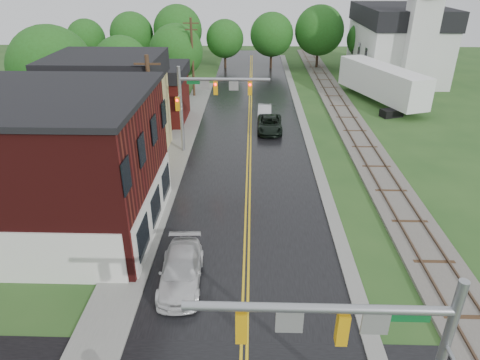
{
  "coord_description": "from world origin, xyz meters",
  "views": [
    {
      "loc": [
        0.19,
        -6.59,
        14.32
      ],
      "look_at": [
        -0.42,
        14.78,
        3.5
      ],
      "focal_mm": 32.0,
      "sensor_mm": 36.0,
      "label": 1
    }
  ],
  "objects_px": {
    "pickup_white": "(181,271)",
    "utility_pole_b": "(152,117)",
    "tree_left_b": "(53,70)",
    "semi_trailer": "(382,82)",
    "traffic_signal_near": "(368,343)",
    "utility_pole_c": "(192,57)",
    "tree_left_e": "(177,53)",
    "suv_dark": "(270,124)",
    "traffic_signal_far": "(206,94)",
    "tree_left_c": "(123,65)",
    "church": "(401,35)",
    "sedan_silver": "(265,112)",
    "brick_building": "(27,165)"
  },
  "relations": [
    {
      "from": "tree_left_e",
      "to": "brick_building",
      "type": "bearing_deg",
      "value": -96.71
    },
    {
      "from": "utility_pole_c",
      "to": "suv_dark",
      "type": "bearing_deg",
      "value": -53.65
    },
    {
      "from": "brick_building",
      "to": "traffic_signal_near",
      "type": "relative_size",
      "value": 1.95
    },
    {
      "from": "tree_left_e",
      "to": "sedan_silver",
      "type": "height_order",
      "value": "tree_left_e"
    },
    {
      "from": "tree_left_e",
      "to": "pickup_white",
      "type": "xyz_separation_m",
      "value": [
        5.63,
        -35.7,
        -4.09
      ]
    },
    {
      "from": "brick_building",
      "to": "pickup_white",
      "type": "xyz_separation_m",
      "value": [
        9.26,
        -4.8,
        -3.43
      ]
    },
    {
      "from": "brick_building",
      "to": "tree_left_e",
      "type": "distance_m",
      "value": 31.12
    },
    {
      "from": "tree_left_e",
      "to": "church",
      "type": "bearing_deg",
      "value": 15.2
    },
    {
      "from": "traffic_signal_near",
      "to": "church",
      "type": "bearing_deg",
      "value": 72.28
    },
    {
      "from": "church",
      "to": "tree_left_e",
      "type": "xyz_separation_m",
      "value": [
        -28.85,
        -7.84,
        -1.02
      ]
    },
    {
      "from": "tree_left_b",
      "to": "brick_building",
      "type": "bearing_deg",
      "value": -72.39
    },
    {
      "from": "utility_pole_b",
      "to": "tree_left_b",
      "type": "xyz_separation_m",
      "value": [
        -11.05,
        9.9,
        1.0
      ]
    },
    {
      "from": "traffic_signal_near",
      "to": "utility_pole_c",
      "type": "bearing_deg",
      "value": 103.74
    },
    {
      "from": "traffic_signal_far",
      "to": "tree_left_c",
      "type": "xyz_separation_m",
      "value": [
        -10.38,
        12.9,
        -0.46
      ]
    },
    {
      "from": "pickup_white",
      "to": "utility_pole_b",
      "type": "bearing_deg",
      "value": 104.22
    },
    {
      "from": "utility_pole_c",
      "to": "tree_left_e",
      "type": "height_order",
      "value": "utility_pole_c"
    },
    {
      "from": "traffic_signal_far",
      "to": "tree_left_b",
      "type": "relative_size",
      "value": 0.76
    },
    {
      "from": "church",
      "to": "traffic_signal_near",
      "type": "distance_m",
      "value": 54.32
    },
    {
      "from": "brick_building",
      "to": "tree_left_c",
      "type": "xyz_separation_m",
      "value": [
        -1.36,
        24.9,
        0.36
      ]
    },
    {
      "from": "church",
      "to": "traffic_signal_far",
      "type": "height_order",
      "value": "church"
    },
    {
      "from": "brick_building",
      "to": "tree_left_b",
      "type": "xyz_separation_m",
      "value": [
        -5.36,
        16.9,
        1.57
      ]
    },
    {
      "from": "traffic_signal_near",
      "to": "traffic_signal_far",
      "type": "bearing_deg",
      "value": 105.52
    },
    {
      "from": "sedan_silver",
      "to": "semi_trailer",
      "type": "distance_m",
      "value": 14.66
    },
    {
      "from": "pickup_white",
      "to": "traffic_signal_far",
      "type": "bearing_deg",
      "value": 88.19
    },
    {
      "from": "traffic_signal_near",
      "to": "traffic_signal_far",
      "type": "height_order",
      "value": "same"
    },
    {
      "from": "tree_left_e",
      "to": "pickup_white",
      "type": "bearing_deg",
      "value": -81.04
    },
    {
      "from": "utility_pole_c",
      "to": "sedan_silver",
      "type": "height_order",
      "value": "utility_pole_c"
    },
    {
      "from": "church",
      "to": "tree_left_e",
      "type": "relative_size",
      "value": 2.45
    },
    {
      "from": "utility_pole_b",
      "to": "pickup_white",
      "type": "bearing_deg",
      "value": -73.12
    },
    {
      "from": "tree_left_c",
      "to": "suv_dark",
      "type": "distance_m",
      "value": 17.96
    },
    {
      "from": "traffic_signal_near",
      "to": "tree_left_c",
      "type": "height_order",
      "value": "tree_left_c"
    },
    {
      "from": "brick_building",
      "to": "traffic_signal_far",
      "type": "distance_m",
      "value": 15.03
    },
    {
      "from": "tree_left_b",
      "to": "pickup_white",
      "type": "height_order",
      "value": "tree_left_b"
    },
    {
      "from": "utility_pole_b",
      "to": "traffic_signal_near",
      "type": "bearing_deg",
      "value": -62.81
    },
    {
      "from": "brick_building",
      "to": "utility_pole_b",
      "type": "distance_m",
      "value": 9.03
    },
    {
      "from": "sedan_silver",
      "to": "semi_trailer",
      "type": "xyz_separation_m",
      "value": [
        13.31,
        5.86,
        1.81
      ]
    },
    {
      "from": "traffic_signal_near",
      "to": "tree_left_b",
      "type": "xyz_separation_m",
      "value": [
        -21.32,
        29.9,
        0.75
      ]
    },
    {
      "from": "traffic_signal_far",
      "to": "sedan_silver",
      "type": "distance_m",
      "value": 11.2
    },
    {
      "from": "semi_trailer",
      "to": "traffic_signal_far",
      "type": "bearing_deg",
      "value": -140.8
    },
    {
      "from": "utility_pole_b",
      "to": "suv_dark",
      "type": "relative_size",
      "value": 1.81
    },
    {
      "from": "tree_left_b",
      "to": "semi_trailer",
      "type": "distance_m",
      "value": 34.31
    },
    {
      "from": "tree_left_b",
      "to": "sedan_silver",
      "type": "xyz_separation_m",
      "value": [
        19.35,
        4.15,
        -5.07
      ]
    },
    {
      "from": "traffic_signal_near",
      "to": "tree_left_c",
      "type": "distance_m",
      "value": 41.67
    },
    {
      "from": "pickup_white",
      "to": "suv_dark",
      "type": "bearing_deg",
      "value": 74.2
    },
    {
      "from": "church",
      "to": "semi_trailer",
      "type": "height_order",
      "value": "church"
    },
    {
      "from": "brick_building",
      "to": "utility_pole_b",
      "type": "xyz_separation_m",
      "value": [
        5.68,
        7.0,
        0.57
      ]
    },
    {
      "from": "traffic_signal_far",
      "to": "semi_trailer",
      "type": "xyz_separation_m",
      "value": [
        18.28,
        14.91,
        -2.52
      ]
    },
    {
      "from": "church",
      "to": "semi_trailer",
      "type": "bearing_deg",
      "value": -113.68
    },
    {
      "from": "suv_dark",
      "to": "tree_left_c",
      "type": "bearing_deg",
      "value": 155.16
    },
    {
      "from": "utility_pole_b",
      "to": "utility_pole_c",
      "type": "distance_m",
      "value": 22.0
    }
  ]
}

